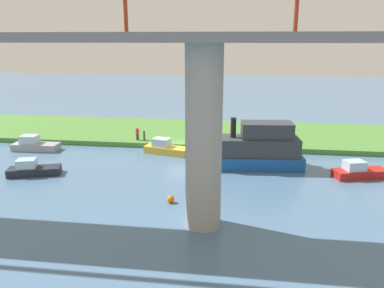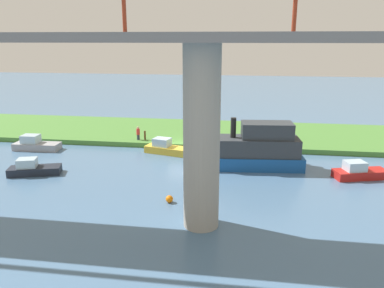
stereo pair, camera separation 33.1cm
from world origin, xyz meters
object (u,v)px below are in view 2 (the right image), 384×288
bridge_pylon (202,140)px  person_on_bank (138,133)px  motorboat_white (33,169)px  pontoon_yellow (256,149)px  mooring_post (145,135)px  riverboat_paddlewheel (359,172)px  marker_buoy (169,199)px  houseboat_blue (36,144)px  motorboat_red (166,148)px

bridge_pylon → person_on_bank: (8.56, -16.51, -3.98)m
motorboat_white → pontoon_yellow: bearing=-166.2°
pontoon_yellow → person_on_bank: bearing=-25.1°
mooring_post → riverboat_paddlewheel: mooring_post is taller
mooring_post → marker_buoy: size_ratio=1.87×
bridge_pylon → houseboat_blue: bridge_pylon is taller
pontoon_yellow → motorboat_white: 18.33m
bridge_pylon → mooring_post: (7.88, -16.64, -4.22)m
bridge_pylon → houseboat_blue: bearing=-36.1°
motorboat_red → houseboat_blue: bearing=3.2°
marker_buoy → bridge_pylon: bearing=131.3°
houseboat_blue → motorboat_red: bearing=-176.8°
person_on_bank → motorboat_white: 11.55m
bridge_pylon → motorboat_red: bearing=-69.9°
person_on_bank → mooring_post: person_on_bank is taller
bridge_pylon → houseboat_blue: 22.81m
motorboat_red → pontoon_yellow: bearing=160.8°
bridge_pylon → marker_buoy: size_ratio=20.73×
bridge_pylon → mooring_post: size_ratio=11.07×
person_on_bank → mooring_post: 0.73m
mooring_post → riverboat_paddlewheel: (-19.19, 7.13, -0.47)m
bridge_pylon → pontoon_yellow: bearing=-106.8°
bridge_pylon → mooring_post: 18.89m
riverboat_paddlewheel → houseboat_blue: size_ratio=0.98×
motorboat_white → houseboat_blue: 7.47m
person_on_bank → pontoon_yellow: size_ratio=0.16×
riverboat_paddlewheel → marker_buoy: size_ratio=8.80×
motorboat_red → motorboat_white: size_ratio=1.07×
motorboat_red → marker_buoy: size_ratio=9.05×
motorboat_red → riverboat_paddlewheel: bearing=165.0°
bridge_pylon → pontoon_yellow: 12.00m
motorboat_red → motorboat_white: 11.88m
motorboat_red → houseboat_blue: houseboat_blue is taller
pontoon_yellow → houseboat_blue: bearing=-5.9°
person_on_bank → houseboat_blue: size_ratio=0.31×
motorboat_red → riverboat_paddlewheel: motorboat_red is taller
mooring_post → pontoon_yellow: 12.57m
pontoon_yellow → riverboat_paddlewheel: size_ratio=1.95×
pontoon_yellow → bridge_pylon: bearing=73.2°
mooring_post → motorboat_white: mooring_post is taller
motorboat_red → marker_buoy: bearing=103.2°
pontoon_yellow → mooring_post: bearing=-26.9°
mooring_post → pontoon_yellow: pontoon_yellow is taller
mooring_post → motorboat_red: mooring_post is taller
person_on_bank → pontoon_yellow: (-11.88, 5.55, 0.38)m
pontoon_yellow → motorboat_red: size_ratio=1.90×
motorboat_red → bridge_pylon: bearing=110.1°
pontoon_yellow → marker_buoy: pontoon_yellow is taller
houseboat_blue → person_on_bank: bearing=-160.5°
bridge_pylon → motorboat_red: (5.07, -13.88, -4.67)m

